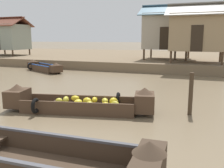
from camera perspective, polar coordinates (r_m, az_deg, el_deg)
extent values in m
plane|color=#726047|center=(13.89, 3.39, 0.07)|extent=(300.00, 300.00, 0.00)
cube|color=#756047|center=(27.84, 12.18, 5.82)|extent=(160.00, 20.00, 0.71)
cube|color=#473323|center=(8.71, -7.61, -5.92)|extent=(4.01, 1.89, 0.12)
cube|color=#473323|center=(9.12, -6.80, -3.65)|extent=(3.80, 0.91, 0.34)
cube|color=#473323|center=(8.19, -8.58, -5.34)|extent=(3.80, 0.91, 0.34)
cube|color=#473323|center=(8.31, 7.51, -4.18)|extent=(0.82, 1.03, 0.59)
cone|color=#473323|center=(8.22, 7.58, -1.50)|extent=(0.67, 0.67, 0.20)
cube|color=#473323|center=(9.47, -20.93, -2.98)|extent=(0.82, 1.03, 0.59)
cone|color=#473323|center=(9.39, -21.09, -0.62)|extent=(0.67, 0.67, 0.20)
cube|color=#473323|center=(8.90, -12.79, -4.08)|extent=(0.41, 0.99, 0.05)
torus|color=black|center=(8.99, 1.44, -3.56)|extent=(0.23, 0.53, 0.52)
torus|color=black|center=(8.53, -17.25, -4.82)|extent=(0.23, 0.53, 0.52)
ellipsoid|color=gold|center=(8.70, 0.64, -4.23)|extent=(0.27, 0.34, 0.23)
ellipsoid|color=yellow|center=(8.96, -8.50, -3.29)|extent=(0.34, 0.27, 0.20)
ellipsoid|color=yellow|center=(8.24, -5.18, -4.74)|extent=(0.38, 0.39, 0.22)
ellipsoid|color=yellow|center=(8.72, -4.04, -3.72)|extent=(0.27, 0.35, 0.21)
ellipsoid|color=yellow|center=(8.41, -7.82, -4.21)|extent=(0.33, 0.36, 0.21)
ellipsoid|color=yellow|center=(8.67, -10.60, -3.63)|extent=(0.26, 0.36, 0.25)
ellipsoid|color=yellow|center=(8.25, -1.59, -4.87)|extent=(0.39, 0.35, 0.19)
ellipsoid|color=yellow|center=(8.70, -1.64, -3.98)|extent=(0.34, 0.38, 0.22)
ellipsoid|color=yellow|center=(8.52, 0.31, -4.06)|extent=(0.36, 0.38, 0.28)
ellipsoid|color=yellow|center=(8.41, -5.73, -3.95)|extent=(0.41, 0.37, 0.25)
ellipsoid|color=gold|center=(8.69, -12.16, -3.91)|extent=(0.33, 0.34, 0.23)
ellipsoid|color=gold|center=(8.19, 0.73, -4.87)|extent=(0.38, 0.32, 0.28)
cube|color=#3D2D21|center=(5.31, -19.79, -17.64)|extent=(4.43, 1.45, 0.12)
cube|color=#3D2D21|center=(5.63, -16.10, -12.88)|extent=(4.39, 0.25, 0.38)
cube|color=#47474C|center=(5.55, -16.21, -10.82)|extent=(4.39, 0.26, 0.05)
cone|color=#3D2D21|center=(4.04, 8.65, -14.22)|extent=(0.58, 0.58, 0.20)
cube|color=#473323|center=(19.76, -15.43, 3.00)|extent=(3.38, 2.38, 0.12)
cube|color=#473323|center=(19.54, -16.64, 3.58)|extent=(2.97, 1.58, 0.38)
cube|color=#473323|center=(19.94, -14.31, 3.83)|extent=(2.97, 1.58, 0.38)
cube|color=#234C9E|center=(19.52, -16.68, 4.20)|extent=(2.97, 1.60, 0.05)
cube|color=#234C9E|center=(19.92, -14.34, 4.44)|extent=(2.97, 1.60, 0.05)
cube|color=#473323|center=(21.41, -17.77, 4.25)|extent=(0.79, 0.95, 0.50)
cone|color=#473323|center=(21.38, -17.82, 5.18)|extent=(0.75, 0.75, 0.20)
cube|color=#473323|center=(18.08, -12.76, 3.43)|extent=(0.79, 0.95, 0.50)
cone|color=#473323|center=(18.04, -12.80, 4.53)|extent=(0.75, 0.75, 0.20)
cube|color=#473323|center=(19.11, -14.51, 3.60)|extent=(0.58, 0.88, 0.05)
torus|color=black|center=(20.48, -18.31, 3.90)|extent=(0.34, 0.52, 0.52)
torus|color=black|center=(19.03, -12.42, 3.72)|extent=(0.34, 0.52, 0.52)
cylinder|color=#4C3826|center=(27.27, -21.95, 6.62)|extent=(0.16, 0.16, 0.62)
cylinder|color=#4C3826|center=(31.58, -23.51, 6.94)|extent=(0.16, 0.16, 0.62)
cylinder|color=#4C3826|center=(29.26, -18.50, 7.05)|extent=(0.16, 0.16, 0.62)
cube|color=gray|center=(29.39, -23.01, 9.93)|extent=(3.91, 3.02, 2.61)
cube|color=brown|center=(28.89, -24.29, 13.01)|extent=(4.61, 1.99, 1.03)
cube|color=brown|center=(29.99, -22.22, 13.03)|extent=(4.61, 1.99, 1.03)
cylinder|color=#4C3826|center=(21.14, 7.37, 6.75)|extent=(0.16, 0.16, 0.90)
cylinder|color=#4C3826|center=(20.64, 16.73, 6.31)|extent=(0.16, 0.16, 0.90)
cylinder|color=#4C3826|center=(24.05, 9.00, 7.15)|extent=(0.16, 0.16, 0.90)
cylinder|color=#4C3826|center=(23.61, 17.23, 6.75)|extent=(0.16, 0.16, 0.90)
cube|color=#B2A893|center=(22.26, 12.77, 11.71)|extent=(3.82, 3.39, 2.94)
cube|color=#2D2319|center=(20.56, 12.05, 10.27)|extent=(0.80, 0.04, 1.80)
cube|color=slate|center=(21.54, 12.65, 16.46)|extent=(4.52, 2.18, 1.02)
cube|color=slate|center=(23.21, 13.25, 15.99)|extent=(4.52, 2.18, 1.02)
cylinder|color=#4C3826|center=(18.52, 13.43, 6.02)|extent=(0.16, 0.16, 0.89)
cylinder|color=#4C3826|center=(18.42, 24.15, 5.37)|extent=(0.16, 0.16, 0.89)
cylinder|color=#4C3826|center=(21.17, 14.34, 6.51)|extent=(0.16, 0.16, 0.89)
cylinder|color=#4C3826|center=(21.08, 23.72, 5.94)|extent=(0.16, 0.16, 0.89)
cube|color=#9E8460|center=(19.68, 19.22, 11.15)|extent=(3.84, 3.07, 2.66)
cube|color=#2D2319|center=(18.12, 19.01, 9.91)|extent=(0.80, 0.04, 1.80)
cube|color=gray|center=(19.02, 19.46, 16.07)|extent=(4.54, 2.02, 1.04)
cube|color=gray|center=(20.55, 19.56, 15.60)|extent=(4.54, 2.02, 1.04)
cylinder|color=#423323|center=(8.53, 17.73, -2.19)|extent=(0.14, 0.14, 1.42)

